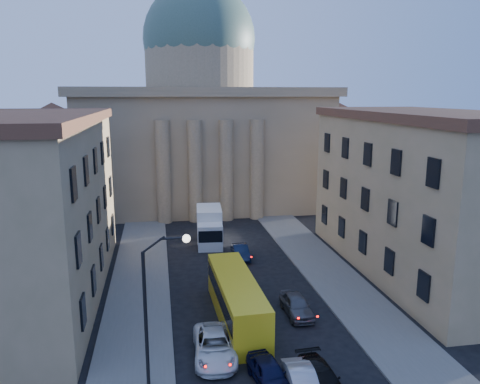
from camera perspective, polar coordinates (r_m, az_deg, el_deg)
The scene contains 14 objects.
sidewalk_left at distance 37.58m, azimuth -12.38°, elevation -13.73°, with size 5.00×60.00×0.15m, color #605E58.
sidewalk_right at distance 40.41m, azimuth 13.04°, elevation -11.88°, with size 5.00×60.00×0.15m, color #605E58.
church at distance 71.81m, azimuth -4.77°, elevation 8.41°, with size 68.02×28.76×36.60m.
building_left at distance 40.30m, azimuth -24.79°, elevation -1.73°, with size 11.60×26.60×14.70m.
building_right at distance 45.45m, azimuth 21.43°, elevation -0.02°, with size 11.60×26.60×14.70m.
street_lamp at distance 26.26m, azimuth -10.33°, elevation -12.72°, with size 2.62×0.44×8.83m.
car_left_near at distance 28.31m, azimuth 3.54°, elevation -21.16°, with size 1.68×4.17×1.42m, color black.
car_right_near at distance 27.78m, azimuth 7.59°, elevation -22.02°, with size 1.45×4.15×1.37m, color #A3A5AB.
car_left_mid at distance 30.65m, azimuth -3.12°, elevation -18.23°, with size 2.54×5.51×1.53m, color silver.
car_right_mid at distance 28.27m, azimuth 9.89°, elevation -21.51°, with size 1.83×4.50×1.31m, color black.
car_right_far at distance 36.00m, azimuth 6.90°, elevation -13.52°, with size 1.77×4.40×1.50m, color #4E4E53.
car_right_distant at distance 47.00m, azimuth 0.07°, elevation -7.33°, with size 1.45×4.17×1.37m, color black.
city_bus at distance 34.56m, azimuth -0.44°, elevation -12.79°, with size 2.94×11.38×3.19m.
box_truck at distance 51.83m, azimuth -3.75°, elevation -4.26°, with size 3.17×6.96×3.73m.
Camera 1 is at (-6.49, -15.92, 16.11)m, focal length 35.00 mm.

